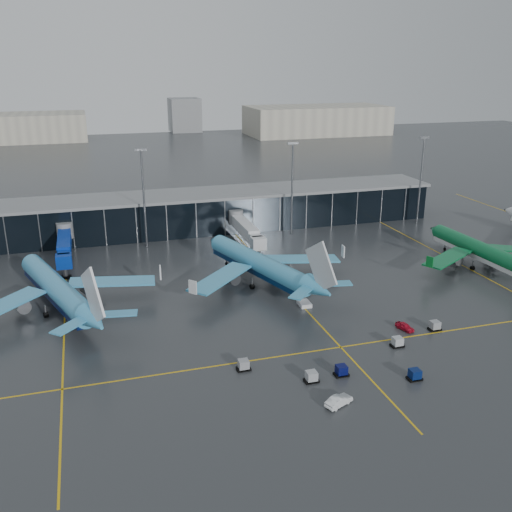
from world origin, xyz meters
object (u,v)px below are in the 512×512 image
object	(u,v)px
airliner_klm_near	(258,252)
service_van_white	(339,401)
airliner_aer_lingus	(480,240)
airliner_arkefly	(55,275)
mobile_airstair	(304,302)
baggage_carts	(360,358)
service_van_red	(405,327)

from	to	relation	value
airliner_klm_near	service_van_white	xyz separation A→B (m)	(-2.98, -48.16, -6.28)
airliner_aer_lingus	service_van_white	xyz separation A→B (m)	(-55.67, -43.50, -5.62)
airliner_arkefly	mobile_airstair	bearing A→B (deg)	-33.67
baggage_carts	service_van_white	distance (m)	13.00
airliner_arkefly	service_van_red	world-z (taller)	airliner_arkefly
airliner_aer_lingus	baggage_carts	distance (m)	58.30
baggage_carts	service_van_red	xyz separation A→B (m)	(13.18, 8.33, -0.12)
baggage_carts	service_van_white	world-z (taller)	baggage_carts
baggage_carts	service_van_red	size ratio (longest dim) A/B	10.36
airliner_klm_near	baggage_carts	xyz separation A→B (m)	(5.29, -38.13, -6.25)
airliner_aer_lingus	service_van_white	world-z (taller)	airliner_aer_lingus
baggage_carts	service_van_white	size ratio (longest dim) A/B	8.73
airliner_aer_lingus	service_van_red	bearing A→B (deg)	-145.88
airliner_klm_near	baggage_carts	distance (m)	39.00
airliner_klm_near	service_van_red	distance (m)	35.64
airliner_klm_near	service_van_white	size ratio (longest dim) A/B	10.23
mobile_airstair	service_van_red	xyz separation A→B (m)	(13.39, -15.31, -0.13)
airliner_klm_near	baggage_carts	bearing A→B (deg)	-99.28
airliner_klm_near	service_van_red	xyz separation A→B (m)	(18.47, -29.80, -6.37)
service_van_white	baggage_carts	bearing A→B (deg)	-63.68
baggage_carts	airliner_aer_lingus	bearing A→B (deg)	35.23
airliner_klm_near	baggage_carts	world-z (taller)	airliner_klm_near
airliner_arkefly	service_van_white	xyz separation A→B (m)	(38.49, -45.97, -6.31)
mobile_airstair	service_van_white	bearing A→B (deg)	-101.76
airliner_klm_near	mobile_airstair	size ratio (longest dim) A/B	13.25
airliner_arkefly	airliner_klm_near	size ratio (longest dim) A/B	1.01
airliner_arkefly	baggage_carts	distance (m)	59.31
airliner_arkefly	airliner_klm_near	bearing A→B (deg)	-15.84
airliner_aer_lingus	service_van_red	xyz separation A→B (m)	(-34.22, -25.15, -5.71)
baggage_carts	service_van_white	xyz separation A→B (m)	(-8.27, -10.03, -0.02)
airliner_klm_near	mobile_airstair	bearing A→B (deg)	-87.87
airliner_klm_near	service_van_white	distance (m)	48.66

